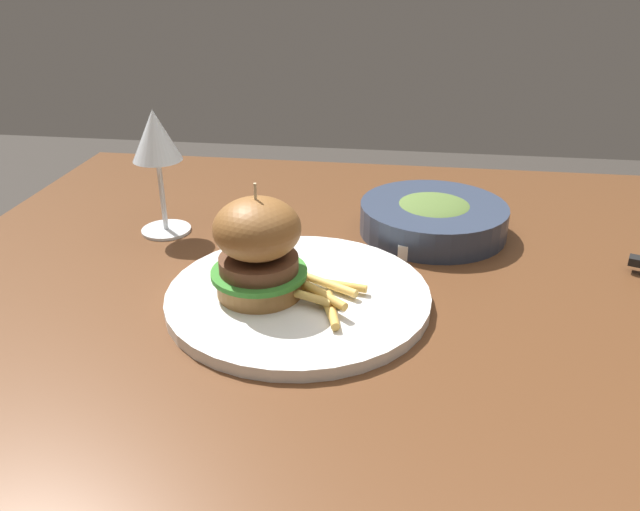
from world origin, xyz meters
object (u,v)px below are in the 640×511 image
(soup_bowl, at_px, (433,217))
(burger_sandwich, at_px, (258,248))
(main_plate, at_px, (298,296))
(wine_glass, at_px, (156,142))
(butter_dish, at_px, (427,245))

(soup_bowl, bearing_deg, burger_sandwich, -130.96)
(main_plate, relative_size, soup_bowl, 1.46)
(soup_bowl, bearing_deg, main_plate, -125.57)
(wine_glass, bearing_deg, burger_sandwich, -45.02)
(main_plate, distance_m, burger_sandwich, 0.07)
(main_plate, bearing_deg, wine_glass, 142.59)
(main_plate, xyz_separation_m, butter_dish, (0.14, 0.14, 0.00))
(main_plate, relative_size, burger_sandwich, 2.30)
(wine_glass, distance_m, butter_dish, 0.38)
(butter_dish, relative_size, soup_bowl, 0.36)
(butter_dish, distance_m, soup_bowl, 0.07)
(main_plate, height_order, butter_dish, butter_dish)
(main_plate, xyz_separation_m, wine_glass, (-0.21, 0.16, 0.12))
(wine_glass, height_order, butter_dish, wine_glass)
(main_plate, bearing_deg, soup_bowl, 54.43)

